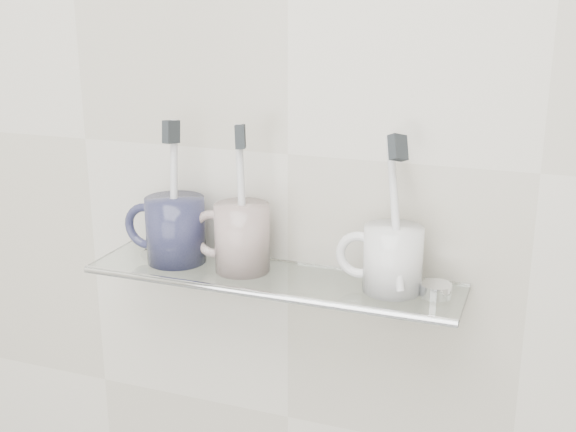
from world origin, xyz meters
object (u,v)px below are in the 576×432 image
at_px(mug_left, 176,230).
at_px(mug_right, 393,259).
at_px(shelf_glass, 272,278).
at_px(mug_center, 242,238).

distance_m(mug_left, mug_right, 0.30).
xyz_separation_m(shelf_glass, mug_left, (-0.14, 0.00, 0.05)).
bearing_deg(mug_left, mug_center, -1.61).
height_order(shelf_glass, mug_right, mug_right).
height_order(shelf_glass, mug_left, mug_left).
xyz_separation_m(mug_left, mug_right, (0.30, 0.00, -0.00)).
distance_m(shelf_glass, mug_right, 0.17).
xyz_separation_m(shelf_glass, mug_center, (-0.04, 0.00, 0.05)).
bearing_deg(mug_center, shelf_glass, -25.74).
relative_size(shelf_glass, mug_center, 5.49).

